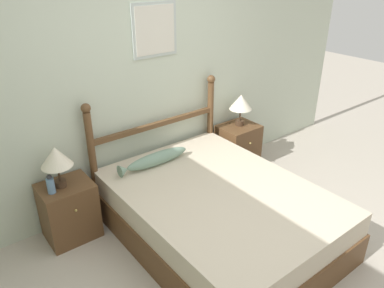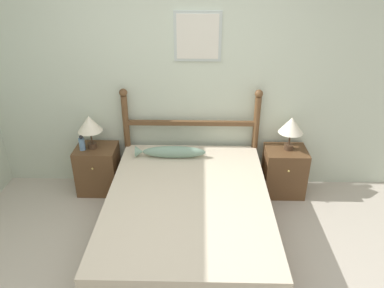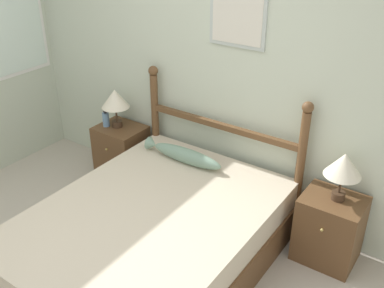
{
  "view_description": "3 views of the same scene",
  "coord_description": "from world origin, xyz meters",
  "px_view_note": "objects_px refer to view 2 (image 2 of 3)",
  "views": [
    {
      "loc": [
        -1.76,
        -1.48,
        2.39
      ],
      "look_at": [
        0.25,
        1.11,
        0.77
      ],
      "focal_mm": 35.0,
      "sensor_mm": 36.0,
      "label": 1
    },
    {
      "loc": [
        0.28,
        -2.28,
        2.55
      ],
      "look_at": [
        0.2,
        1.09,
        0.82
      ],
      "focal_mm": 35.0,
      "sensor_mm": 36.0,
      "label": 2
    },
    {
      "loc": [
        1.96,
        -1.43,
        2.51
      ],
      "look_at": [
        0.23,
        1.08,
        0.89
      ],
      "focal_mm": 42.0,
      "sensor_mm": 36.0,
      "label": 3
    }
  ],
  "objects_px": {
    "nightstand_right": "(284,171)",
    "table_lamp_left": "(90,125)",
    "bed": "(188,218)",
    "table_lamp_right": "(291,126)",
    "nightstand_left": "(98,169)",
    "fish_pillow": "(171,152)",
    "bottle": "(82,143)"
  },
  "relations": [
    {
      "from": "nightstand_right",
      "to": "table_lamp_left",
      "type": "relative_size",
      "value": 1.44
    },
    {
      "from": "bed",
      "to": "table_lamp_right",
      "type": "xyz_separation_m",
      "value": [
        1.11,
        0.88,
        0.59
      ]
    },
    {
      "from": "nightstand_right",
      "to": "table_lamp_right",
      "type": "relative_size",
      "value": 1.44
    },
    {
      "from": "nightstand_left",
      "to": "fish_pillow",
      "type": "xyz_separation_m",
      "value": [
        0.88,
        -0.13,
        0.31
      ]
    },
    {
      "from": "table_lamp_left",
      "to": "nightstand_left",
      "type": "bearing_deg",
      "value": -0.46
    },
    {
      "from": "bed",
      "to": "bottle",
      "type": "height_order",
      "value": "bottle"
    },
    {
      "from": "table_lamp_right",
      "to": "bottle",
      "type": "distance_m",
      "value": 2.34
    },
    {
      "from": "nightstand_left",
      "to": "nightstand_right",
      "type": "bearing_deg",
      "value": 0.0
    },
    {
      "from": "table_lamp_left",
      "to": "bottle",
      "type": "relative_size",
      "value": 2.15
    },
    {
      "from": "nightstand_right",
      "to": "table_lamp_left",
      "type": "distance_m",
      "value": 2.28
    },
    {
      "from": "fish_pillow",
      "to": "bed",
      "type": "bearing_deg",
      "value": -73.75
    },
    {
      "from": "nightstand_right",
      "to": "fish_pillow",
      "type": "distance_m",
      "value": 1.35
    },
    {
      "from": "table_lamp_right",
      "to": "bed",
      "type": "bearing_deg",
      "value": -141.49
    },
    {
      "from": "nightstand_right",
      "to": "table_lamp_left",
      "type": "height_order",
      "value": "table_lamp_left"
    },
    {
      "from": "bed",
      "to": "bottle",
      "type": "xyz_separation_m",
      "value": [
        -1.22,
        0.82,
        0.39
      ]
    },
    {
      "from": "fish_pillow",
      "to": "nightstand_left",
      "type": "bearing_deg",
      "value": 171.25
    },
    {
      "from": "nightstand_left",
      "to": "table_lamp_right",
      "type": "xyz_separation_m",
      "value": [
        2.2,
        0.01,
        0.57
      ]
    },
    {
      "from": "table_lamp_left",
      "to": "bottle",
      "type": "bearing_deg",
      "value": -152.19
    },
    {
      "from": "nightstand_left",
      "to": "fish_pillow",
      "type": "relative_size",
      "value": 0.73
    },
    {
      "from": "bed",
      "to": "bottle",
      "type": "relative_size",
      "value": 11.5
    },
    {
      "from": "bottle",
      "to": "fish_pillow",
      "type": "distance_m",
      "value": 1.01
    },
    {
      "from": "nightstand_left",
      "to": "table_lamp_right",
      "type": "bearing_deg",
      "value": 0.34
    },
    {
      "from": "bed",
      "to": "table_lamp_right",
      "type": "height_order",
      "value": "table_lamp_right"
    },
    {
      "from": "bed",
      "to": "table_lamp_left",
      "type": "distance_m",
      "value": 1.54
    },
    {
      "from": "bed",
      "to": "nightstand_left",
      "type": "bearing_deg",
      "value": 141.41
    },
    {
      "from": "nightstand_left",
      "to": "table_lamp_left",
      "type": "bearing_deg",
      "value": 179.54
    },
    {
      "from": "nightstand_right",
      "to": "table_lamp_right",
      "type": "bearing_deg",
      "value": 33.88
    },
    {
      "from": "bed",
      "to": "table_lamp_right",
      "type": "distance_m",
      "value": 1.54
    },
    {
      "from": "table_lamp_right",
      "to": "fish_pillow",
      "type": "height_order",
      "value": "table_lamp_right"
    },
    {
      "from": "fish_pillow",
      "to": "nightstand_right",
      "type": "bearing_deg",
      "value": 5.9
    },
    {
      "from": "nightstand_right",
      "to": "bottle",
      "type": "xyz_separation_m",
      "value": [
        -2.31,
        -0.05,
        0.36
      ]
    },
    {
      "from": "table_lamp_left",
      "to": "fish_pillow",
      "type": "bearing_deg",
      "value": -8.47
    }
  ]
}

